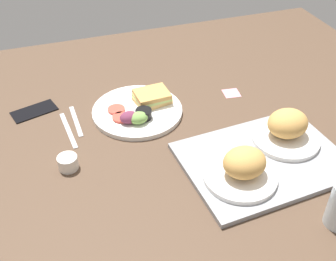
% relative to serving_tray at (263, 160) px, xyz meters
% --- Properties ---
extents(ground_plane, '(1.90, 1.50, 0.03)m').
position_rel_serving_tray_xyz_m(ground_plane, '(0.21, -0.21, -0.02)').
color(ground_plane, '#4C3828').
extents(serving_tray, '(0.47, 0.36, 0.02)m').
position_rel_serving_tray_xyz_m(serving_tray, '(0.00, 0.00, 0.00)').
color(serving_tray, gray).
rests_on(serving_tray, ground_plane).
extents(bread_plate_near, '(0.20, 0.20, 0.10)m').
position_rel_serving_tray_xyz_m(bread_plate_near, '(-0.10, -0.06, 0.05)').
color(bread_plate_near, white).
rests_on(bread_plate_near, serving_tray).
extents(bread_plate_far, '(0.20, 0.20, 0.09)m').
position_rel_serving_tray_xyz_m(bread_plate_far, '(0.10, 0.05, 0.04)').
color(bread_plate_far, white).
rests_on(bread_plate_far, serving_tray).
extents(plate_with_salad, '(0.30, 0.30, 0.05)m').
position_rel_serving_tray_xyz_m(plate_with_salad, '(0.27, -0.34, 0.01)').
color(plate_with_salad, white).
rests_on(plate_with_salad, ground_plane).
extents(espresso_cup, '(0.06, 0.06, 0.04)m').
position_rel_serving_tray_xyz_m(espresso_cup, '(0.53, -0.15, 0.01)').
color(espresso_cup, silver).
rests_on(espresso_cup, ground_plane).
extents(fork, '(0.02, 0.17, 0.01)m').
position_rel_serving_tray_xyz_m(fork, '(0.48, -0.37, -0.01)').
color(fork, '#B7B7BC').
rests_on(fork, ground_plane).
extents(knife, '(0.03, 0.19, 0.01)m').
position_rel_serving_tray_xyz_m(knife, '(0.51, -0.33, -0.01)').
color(knife, '#B7B7BC').
rests_on(knife, ground_plane).
extents(cell_phone, '(0.16, 0.11, 0.01)m').
position_rel_serving_tray_xyz_m(cell_phone, '(0.60, -0.47, -0.00)').
color(cell_phone, black).
rests_on(cell_phone, ground_plane).
extents(sticky_note, '(0.06, 0.06, 0.00)m').
position_rel_serving_tray_xyz_m(sticky_note, '(-0.07, -0.36, -0.01)').
color(sticky_note, pink).
rests_on(sticky_note, ground_plane).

